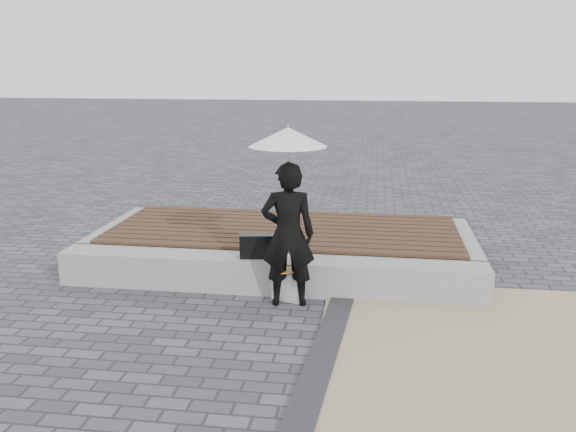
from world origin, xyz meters
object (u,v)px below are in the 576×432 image
(woman, at_px, (288,235))
(parasol, at_px, (288,137))
(handbag, at_px, (257,246))
(canvas_tote, at_px, (288,284))
(seating_ledge, at_px, (269,274))

(woman, distance_m, parasol, 1.05)
(woman, bearing_deg, parasol, 95.16)
(handbag, xyz_separation_m, canvas_tote, (0.40, -0.25, -0.35))
(handbag, bearing_deg, seating_ledge, 3.14)
(handbag, height_order, canvas_tote, handbag)
(woman, height_order, canvas_tote, woman)
(canvas_tote, bearing_deg, handbag, 166.17)
(seating_ledge, bearing_deg, handbag, -167.10)
(handbag, bearing_deg, canvas_tote, -41.39)
(canvas_tote, bearing_deg, woman, -64.70)
(woman, relative_size, parasol, 1.52)
(seating_ledge, xyz_separation_m, parasol, (0.29, -0.39, 1.64))
(parasol, distance_m, handbag, 1.42)
(seating_ledge, distance_m, canvas_tote, 0.39)
(woman, bearing_deg, canvas_tote, -91.37)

